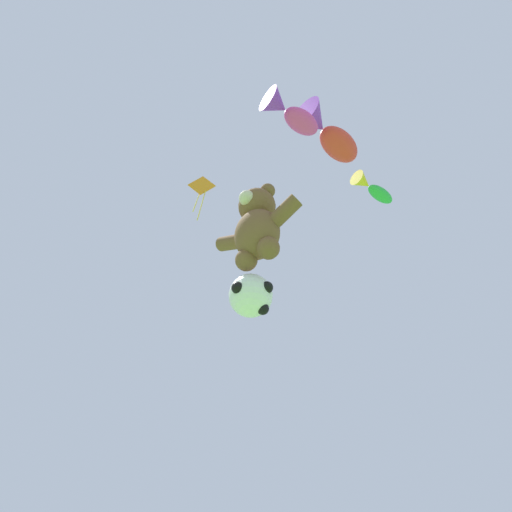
{
  "coord_description": "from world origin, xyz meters",
  "views": [
    {
      "loc": [
        3.47,
        -1.31,
        1.65
      ],
      "look_at": [
        -0.92,
        4.31,
        8.57
      ],
      "focal_mm": 28.0,
      "sensor_mm": 36.0,
      "label": 1
    }
  ],
  "objects_px": {
    "fish_kite_emerald": "(372,188)",
    "soccer_ball_kite": "(251,295)",
    "fish_kite_magenta": "(289,113)",
    "fish_kite_crimson": "(327,133)",
    "diamond_kite": "(201,189)",
    "teddy_bear_kite": "(257,225)"
  },
  "relations": [
    {
      "from": "fish_kite_magenta",
      "to": "diamond_kite",
      "type": "bearing_deg",
      "value": 166.29
    },
    {
      "from": "teddy_bear_kite",
      "to": "fish_kite_emerald",
      "type": "xyz_separation_m",
      "value": [
        2.02,
        3.61,
        3.65
      ]
    },
    {
      "from": "fish_kite_magenta",
      "to": "fish_kite_emerald",
      "type": "distance_m",
      "value": 3.98
    },
    {
      "from": "fish_kite_crimson",
      "to": "fish_kite_emerald",
      "type": "distance_m",
      "value": 2.36
    },
    {
      "from": "fish_kite_magenta",
      "to": "fish_kite_emerald",
      "type": "bearing_deg",
      "value": 80.99
    },
    {
      "from": "fish_kite_magenta",
      "to": "soccer_ball_kite",
      "type": "bearing_deg",
      "value": 160.84
    },
    {
      "from": "soccer_ball_kite",
      "to": "fish_kite_emerald",
      "type": "height_order",
      "value": "fish_kite_emerald"
    },
    {
      "from": "fish_kite_emerald",
      "to": "soccer_ball_kite",
      "type": "bearing_deg",
      "value": -126.27
    },
    {
      "from": "diamond_kite",
      "to": "teddy_bear_kite",
      "type": "bearing_deg",
      "value": -14.08
    },
    {
      "from": "teddy_bear_kite",
      "to": "diamond_kite",
      "type": "height_order",
      "value": "diamond_kite"
    },
    {
      "from": "teddy_bear_kite",
      "to": "soccer_ball_kite",
      "type": "relative_size",
      "value": 2.36
    },
    {
      "from": "fish_kite_emerald",
      "to": "diamond_kite",
      "type": "relative_size",
      "value": 0.65
    },
    {
      "from": "fish_kite_magenta",
      "to": "fish_kite_crimson",
      "type": "height_order",
      "value": "fish_kite_crimson"
    },
    {
      "from": "fish_kite_crimson",
      "to": "teddy_bear_kite",
      "type": "bearing_deg",
      "value": -140.23
    },
    {
      "from": "soccer_ball_kite",
      "to": "fish_kite_magenta",
      "type": "distance_m",
      "value": 5.55
    },
    {
      "from": "diamond_kite",
      "to": "fish_kite_magenta",
      "type": "bearing_deg",
      "value": -13.71
    },
    {
      "from": "soccer_ball_kite",
      "to": "fish_kite_crimson",
      "type": "relative_size",
      "value": 0.41
    },
    {
      "from": "fish_kite_magenta",
      "to": "fish_kite_crimson",
      "type": "xyz_separation_m",
      "value": [
        0.32,
        1.75,
        1.04
      ]
    },
    {
      "from": "soccer_ball_kite",
      "to": "fish_kite_emerald",
      "type": "bearing_deg",
      "value": 53.73
    },
    {
      "from": "soccer_ball_kite",
      "to": "diamond_kite",
      "type": "xyz_separation_m",
      "value": [
        -2.87,
        0.51,
        6.82
      ]
    },
    {
      "from": "fish_kite_emerald",
      "to": "diamond_kite",
      "type": "distance_m",
      "value": 6.15
    },
    {
      "from": "teddy_bear_kite",
      "to": "fish_kite_emerald",
      "type": "relative_size",
      "value": 1.41
    }
  ]
}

